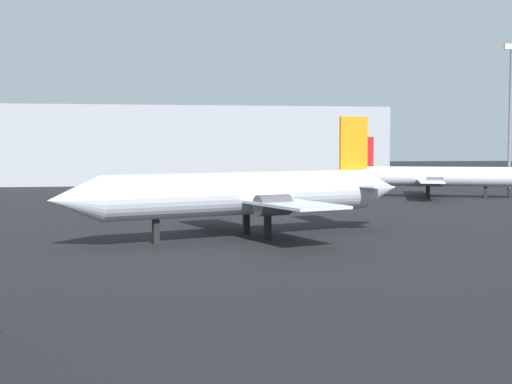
% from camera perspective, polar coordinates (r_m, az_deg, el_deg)
% --- Properties ---
extents(airplane_on_taxiway, '(31.03, 20.73, 10.16)m').
position_cam_1_polar(airplane_on_taxiway, '(57.44, -0.79, -0.11)').
color(airplane_on_taxiway, silver).
rests_on(airplane_on_taxiway, ground_plane).
extents(airplane_far_left, '(27.37, 20.68, 8.82)m').
position_cam_1_polar(airplane_far_left, '(104.78, 14.31, 1.24)').
color(airplane_far_left, silver).
rests_on(airplane_far_left, ground_plane).
extents(light_mast_right, '(2.40, 0.50, 22.31)m').
position_cam_1_polar(light_mast_right, '(109.62, 20.01, 6.14)').
color(light_mast_right, slate).
rests_on(light_mast_right, ground_plane).
extents(terminal_building, '(82.14, 23.93, 15.08)m').
position_cam_1_polar(terminal_building, '(144.05, -6.42, 3.80)').
color(terminal_building, '#999EA3').
rests_on(terminal_building, ground_plane).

